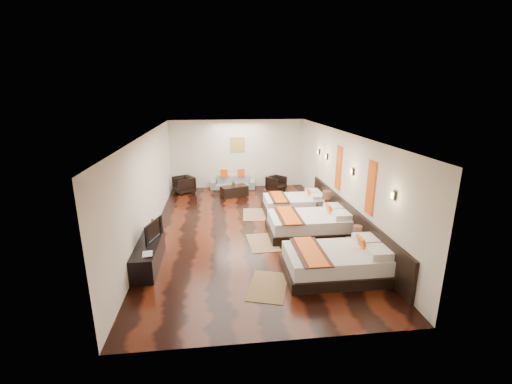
{
  "coord_description": "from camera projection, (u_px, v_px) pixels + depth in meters",
  "views": [
    {
      "loc": [
        -0.86,
        -9.34,
        3.89
      ],
      "look_at": [
        0.23,
        0.1,
        1.1
      ],
      "focal_mm": 24.09,
      "sensor_mm": 36.0,
      "label": 1
    }
  ],
  "objects": [
    {
      "name": "bed_mid",
      "position": [
        311.0,
        224.0,
        9.65
      ],
      "size": [
        2.33,
        1.46,
        0.89
      ],
      "color": "black",
      "rests_on": "floor"
    },
    {
      "name": "ceiling",
      "position": [
        248.0,
        133.0,
        9.3
      ],
      "size": [
        5.5,
        9.5,
        0.01
      ],
      "primitive_type": "cube",
      "color": "white",
      "rests_on": "floor"
    },
    {
      "name": "armchair_left",
      "position": [
        184.0,
        185.0,
        13.6
      ],
      "size": [
        0.99,
        0.98,
        0.67
      ],
      "primitive_type": "imported",
      "rotation": [
        0.0,
        0.0,
        -1.09
      ],
      "color": "black",
      "rests_on": "floor"
    },
    {
      "name": "tv_console",
      "position": [
        149.0,
        255.0,
        7.91
      ],
      "size": [
        0.5,
        1.8,
        0.55
      ],
      "primitive_type": "cube",
      "color": "black",
      "rests_on": "floor"
    },
    {
      "name": "bed_far",
      "position": [
        295.0,
        204.0,
        11.52
      ],
      "size": [
        2.06,
        1.29,
        0.79
      ],
      "color": "black",
      "rests_on": "floor"
    },
    {
      "name": "bed_near",
      "position": [
        338.0,
        262.0,
        7.52
      ],
      "size": [
        2.3,
        1.44,
        0.88
      ],
      "color": "black",
      "rests_on": "floor"
    },
    {
      "name": "orange_panel_b",
      "position": [
        339.0,
        168.0,
        10.2
      ],
      "size": [
        0.04,
        0.4,
        1.3
      ],
      "primitive_type": "cube",
      "color": "#D86014",
      "rests_on": "right_wall"
    },
    {
      "name": "nightstand_b",
      "position": [
        326.0,
        210.0,
        10.65
      ],
      "size": [
        0.49,
        0.49,
        0.96
      ],
      "color": "black",
      "rests_on": "floor"
    },
    {
      "name": "left_wall",
      "position": [
        148.0,
        186.0,
        9.39
      ],
      "size": [
        0.01,
        9.5,
        2.8
      ],
      "primitive_type": "cube",
      "color": "silver",
      "rests_on": "floor"
    },
    {
      "name": "sconce_lounge",
      "position": [
        319.0,
        152.0,
        12.06
      ],
      "size": [
        0.07,
        0.12,
        0.18
      ],
      "color": "black",
      "rests_on": "right_wall"
    },
    {
      "name": "figurine",
      "position": [
        153.0,
        225.0,
        8.5
      ],
      "size": [
        0.33,
        0.33,
        0.32
      ],
      "primitive_type": "imported",
      "rotation": [
        0.0,
        0.0,
        -0.1
      ],
      "color": "brown",
      "rests_on": "tv_console"
    },
    {
      "name": "orange_panel_a",
      "position": [
        371.0,
        188.0,
        8.1
      ],
      "size": [
        0.04,
        0.4,
        1.3
      ],
      "primitive_type": "cube",
      "color": "#D86014",
      "rests_on": "right_wall"
    },
    {
      "name": "sconce_mid",
      "position": [
        352.0,
        171.0,
        9.1
      ],
      "size": [
        0.07,
        0.12,
        0.18
      ],
      "color": "black",
      "rests_on": "right_wall"
    },
    {
      "name": "jute_mat_mid",
      "position": [
        263.0,
        242.0,
        9.18
      ],
      "size": [
        0.82,
        1.24,
        0.01
      ],
      "primitive_type": "cube",
      "rotation": [
        0.0,
        0.0,
        0.06
      ],
      "color": "olive",
      "rests_on": "floor"
    },
    {
      "name": "sofa",
      "position": [
        233.0,
        183.0,
        14.21
      ],
      "size": [
        1.88,
        0.89,
        0.53
      ],
      "primitive_type": "imported",
      "rotation": [
        0.0,
        0.0,
        -0.1
      ],
      "color": "gray",
      "rests_on": "floor"
    },
    {
      "name": "book",
      "position": [
        142.0,
        255.0,
        7.27
      ],
      "size": [
        0.25,
        0.31,
        0.03
      ],
      "primitive_type": "imported",
      "rotation": [
        0.0,
        0.0,
        0.15
      ],
      "color": "black",
      "rests_on": "tv_console"
    },
    {
      "name": "jute_mat_far",
      "position": [
        255.0,
        214.0,
        11.28
      ],
      "size": [
        0.85,
        1.26,
        0.01
      ],
      "primitive_type": "cube",
      "rotation": [
        0.0,
        0.0,
        -0.09
      ],
      "color": "olive",
      "rests_on": "floor"
    },
    {
      "name": "sconce_near",
      "position": [
        394.0,
        195.0,
        7.01
      ],
      "size": [
        0.07,
        0.12,
        0.18
      ],
      "color": "black",
      "rests_on": "right_wall"
    },
    {
      "name": "armchair_right",
      "position": [
        276.0,
        183.0,
        13.97
      ],
      "size": [
        0.91,
        0.91,
        0.59
      ],
      "primitive_type": "imported",
      "rotation": [
        0.0,
        0.0,
        0.73
      ],
      "color": "black",
      "rests_on": "floor"
    },
    {
      "name": "table_plant",
      "position": [
        234.0,
        183.0,
        13.14
      ],
      "size": [
        0.22,
        0.19,
        0.24
      ],
      "primitive_type": "imported",
      "rotation": [
        0.0,
        0.0,
        -0.01
      ],
      "color": "#2E6421",
      "rests_on": "coffee_table"
    },
    {
      "name": "coffee_table",
      "position": [
        234.0,
        191.0,
        13.23
      ],
      "size": [
        1.11,
        0.83,
        0.4
      ],
      "primitive_type": "cube",
      "rotation": [
        0.0,
        0.0,
        0.37
      ],
      "color": "black",
      "rests_on": "floor"
    },
    {
      "name": "jute_mat_near",
      "position": [
        268.0,
        286.0,
        7.11
      ],
      "size": [
        1.06,
        1.36,
        0.01
      ],
      "primitive_type": "cube",
      "rotation": [
        0.0,
        0.0,
        -0.29
      ],
      "color": "olive",
      "rests_on": "floor"
    },
    {
      "name": "back_wall",
      "position": [
        238.0,
        154.0,
        14.22
      ],
      "size": [
        5.5,
        0.01,
        2.8
      ],
      "primitive_type": "cube",
      "color": "silver",
      "rests_on": "floor"
    },
    {
      "name": "sconce_far",
      "position": [
        327.0,
        156.0,
        11.2
      ],
      "size": [
        0.07,
        0.12,
        0.18
      ],
      "color": "black",
      "rests_on": "right_wall"
    },
    {
      "name": "tv",
      "position": [
        151.0,
        230.0,
        7.98
      ],
      "size": [
        0.34,
        0.81,
        0.47
      ],
      "primitive_type": "imported",
      "rotation": [
        0.0,
        0.0,
        1.28
      ],
      "color": "black",
      "rests_on": "tv_console"
    },
    {
      "name": "headboard_panel",
      "position": [
        349.0,
        221.0,
        9.5
      ],
      "size": [
        0.08,
        6.6,
        0.9
      ],
      "primitive_type": "cube",
      "color": "black",
      "rests_on": "floor"
    },
    {
      "name": "gold_artwork",
      "position": [
        238.0,
        144.0,
        14.09
      ],
      "size": [
        0.6,
        0.04,
        0.6
      ],
      "primitive_type": "cube",
      "color": "#AD873F",
      "rests_on": "back_wall"
    },
    {
      "name": "right_wall",
      "position": [
        342.0,
        180.0,
        10.0
      ],
      "size": [
        0.01,
        9.5,
        2.8
      ],
      "primitive_type": "cube",
      "color": "silver",
      "rests_on": "floor"
    },
    {
      "name": "nightstand_a",
      "position": [
        356.0,
        246.0,
        8.37
      ],
      "size": [
        0.4,
        0.4,
        0.79
      ],
      "color": "black",
      "rests_on": "floor"
    },
    {
      "name": "floor",
      "position": [
        249.0,
        229.0,
        10.09
      ],
      "size": [
        5.5,
        9.5,
        0.01
      ],
      "primitive_type": "cube",
      "color": "black",
      "rests_on": "ground"
    }
  ]
}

